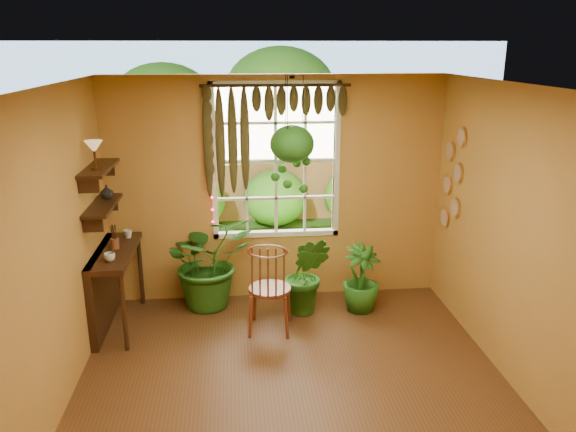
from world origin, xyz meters
name	(u,v)px	position (x,y,z in m)	size (l,w,h in m)	color
floor	(297,402)	(0.00, 0.00, 0.00)	(4.50, 4.50, 0.00)	brown
ceiling	(298,89)	(0.00, 0.00, 2.70)	(4.50, 4.50, 0.00)	silver
wall_back	(276,190)	(0.00, 2.25, 1.35)	(4.00, 4.00, 0.00)	#CB8D45
wall_left	(42,268)	(-2.00, 0.00, 1.35)	(4.50, 4.50, 0.00)	#CB8D45
wall_right	(533,250)	(2.00, 0.00, 1.35)	(4.50, 4.50, 0.00)	#CB8D45
window	(276,161)	(0.00, 2.28, 1.70)	(1.52, 0.10, 1.86)	white
valance_vine	(269,113)	(-0.08, 2.16, 2.28)	(1.70, 0.12, 1.10)	#3A230F
string_lights	(210,160)	(-0.76, 2.19, 1.75)	(0.03, 0.03, 1.54)	#FF2633
wall_plates	(452,179)	(1.98, 1.79, 1.55)	(0.04, 0.32, 1.10)	beige
counter_ledge	(107,280)	(-1.91, 1.60, 0.55)	(0.40, 1.20, 0.90)	#3A230F
shelf_lower	(103,205)	(-1.88, 1.60, 1.40)	(0.25, 0.90, 0.04)	#3A230F
shelf_upper	(99,168)	(-1.88, 1.60, 1.80)	(0.25, 0.90, 0.04)	#3A230F
backyard	(270,136)	(0.24, 6.87, 1.28)	(14.00, 10.00, 12.00)	#1E5017
windsor_chair	(270,301)	(-0.15, 1.32, 0.35)	(0.52, 0.55, 1.22)	brown
potted_plant_left	(209,260)	(-0.82, 2.03, 0.57)	(1.03, 0.89, 1.15)	#185115
potted_plant_mid	(307,275)	(0.31, 1.71, 0.48)	(0.53, 0.42, 0.95)	#185115
potted_plant_right	(361,278)	(0.95, 1.72, 0.40)	(0.45, 0.45, 0.80)	#185115
hanging_basket	(292,147)	(0.16, 1.99, 1.91)	(0.50, 0.50, 1.30)	black
cup_a	(110,257)	(-1.78, 1.27, 0.94)	(0.11, 0.11, 0.09)	silver
cup_b	(128,234)	(-1.72, 1.99, 0.95)	(0.10, 0.10, 0.09)	beige
brush_jar	(114,237)	(-1.80, 1.65, 1.03)	(0.09, 0.09, 0.34)	brown
shelf_vase	(107,192)	(-1.87, 1.82, 1.49)	(0.14, 0.14, 0.15)	#B2AD99
tiffany_lamp	(94,148)	(-1.86, 1.42, 2.04)	(0.18, 0.18, 0.30)	#533317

